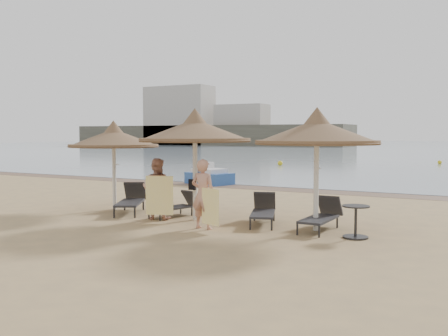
{
  "coord_description": "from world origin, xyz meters",
  "views": [
    {
      "loc": [
        7.33,
        -10.74,
        2.43
      ],
      "look_at": [
        0.89,
        1.2,
        1.48
      ],
      "focal_mm": 40.0,
      "sensor_mm": 36.0,
      "label": 1
    }
  ],
  "objects_px": {
    "lounger_near_left": "(178,205)",
    "side_table": "(356,223)",
    "palapa_left": "(114,139)",
    "palapa_right": "(317,132)",
    "pedal_boat": "(209,176)",
    "lounger_far_left": "(131,199)",
    "person_right": "(203,188)",
    "lounger_near_right": "(263,210)",
    "person_left": "(156,184)",
    "palapa_center": "(195,131)",
    "lounger_far_right": "(322,215)"
  },
  "relations": [
    {
      "from": "person_left",
      "to": "person_right",
      "type": "relative_size",
      "value": 0.97
    },
    {
      "from": "palapa_center",
      "to": "side_table",
      "type": "height_order",
      "value": "palapa_center"
    },
    {
      "from": "lounger_far_left",
      "to": "side_table",
      "type": "xyz_separation_m",
      "value": [
        6.99,
        -0.53,
        -0.04
      ]
    },
    {
      "from": "person_right",
      "to": "palapa_left",
      "type": "bearing_deg",
      "value": -21.92
    },
    {
      "from": "lounger_near_right",
      "to": "side_table",
      "type": "xyz_separation_m",
      "value": [
        2.65,
        -0.72,
        -0.0
      ]
    },
    {
      "from": "lounger_near_right",
      "to": "side_table",
      "type": "height_order",
      "value": "lounger_near_right"
    },
    {
      "from": "lounger_near_left",
      "to": "side_table",
      "type": "xyz_separation_m",
      "value": [
        5.34,
        -0.6,
        0.03
      ]
    },
    {
      "from": "lounger_far_right",
      "to": "palapa_center",
      "type": "bearing_deg",
      "value": -173.2
    },
    {
      "from": "palapa_left",
      "to": "lounger_far_left",
      "type": "relative_size",
      "value": 1.4
    },
    {
      "from": "palapa_right",
      "to": "lounger_far_left",
      "type": "xyz_separation_m",
      "value": [
        -5.9,
        0.1,
        -2.05
      ]
    },
    {
      "from": "lounger_near_left",
      "to": "pedal_boat",
      "type": "height_order",
      "value": "pedal_boat"
    },
    {
      "from": "lounger_near_left",
      "to": "lounger_far_right",
      "type": "relative_size",
      "value": 0.93
    },
    {
      "from": "palapa_right",
      "to": "lounger_far_right",
      "type": "height_order",
      "value": "palapa_right"
    },
    {
      "from": "lounger_near_right",
      "to": "person_left",
      "type": "bearing_deg",
      "value": 175.8
    },
    {
      "from": "lounger_far_right",
      "to": "lounger_far_left",
      "type": "bearing_deg",
      "value": -177.02
    },
    {
      "from": "pedal_boat",
      "to": "lounger_far_right",
      "type": "bearing_deg",
      "value": -27.92
    },
    {
      "from": "side_table",
      "to": "palapa_left",
      "type": "bearing_deg",
      "value": 174.48
    },
    {
      "from": "palapa_center",
      "to": "palapa_right",
      "type": "height_order",
      "value": "palapa_center"
    },
    {
      "from": "lounger_far_left",
      "to": "person_right",
      "type": "xyz_separation_m",
      "value": [
        3.31,
        -1.25,
        0.63
      ]
    },
    {
      "from": "palapa_center",
      "to": "person_left",
      "type": "xyz_separation_m",
      "value": [
        -1.0,
        -0.46,
        -1.49
      ]
    },
    {
      "from": "palapa_right",
      "to": "lounger_near_right",
      "type": "bearing_deg",
      "value": 169.53
    },
    {
      "from": "lounger_near_left",
      "to": "lounger_far_right",
      "type": "height_order",
      "value": "lounger_far_right"
    },
    {
      "from": "side_table",
      "to": "lounger_far_left",
      "type": "bearing_deg",
      "value": 175.67
    },
    {
      "from": "palapa_right",
      "to": "lounger_near_right",
      "type": "xyz_separation_m",
      "value": [
        -1.55,
        0.29,
        -2.09
      ]
    },
    {
      "from": "lounger_near_right",
      "to": "lounger_far_right",
      "type": "relative_size",
      "value": 1.03
    },
    {
      "from": "palapa_left",
      "to": "palapa_right",
      "type": "bearing_deg",
      "value": -2.79
    },
    {
      "from": "lounger_near_left",
      "to": "lounger_far_right",
      "type": "bearing_deg",
      "value": 14.98
    },
    {
      "from": "palapa_center",
      "to": "lounger_near_left",
      "type": "xyz_separation_m",
      "value": [
        -0.77,
        0.27,
        -2.16
      ]
    },
    {
      "from": "palapa_center",
      "to": "palapa_right",
      "type": "xyz_separation_m",
      "value": [
        3.47,
        0.1,
        -0.04
      ]
    },
    {
      "from": "palapa_left",
      "to": "person_right",
      "type": "bearing_deg",
      "value": -19.49
    },
    {
      "from": "lounger_far_left",
      "to": "lounger_near_right",
      "type": "bearing_deg",
      "value": -25.66
    },
    {
      "from": "person_right",
      "to": "palapa_right",
      "type": "bearing_deg",
      "value": -158.51
    },
    {
      "from": "palapa_right",
      "to": "side_table",
      "type": "bearing_deg",
      "value": -21.4
    },
    {
      "from": "lounger_near_right",
      "to": "person_left",
      "type": "relative_size",
      "value": 0.94
    },
    {
      "from": "palapa_center",
      "to": "lounger_far_right",
      "type": "relative_size",
      "value": 1.72
    },
    {
      "from": "palapa_left",
      "to": "side_table",
      "type": "xyz_separation_m",
      "value": [
        7.85,
        -0.76,
        -1.9
      ]
    },
    {
      "from": "side_table",
      "to": "person_left",
      "type": "distance_m",
      "value": 5.6
    },
    {
      "from": "lounger_far_left",
      "to": "lounger_far_right",
      "type": "xyz_separation_m",
      "value": [
        6.0,
        0.1,
        -0.03
      ]
    },
    {
      "from": "lounger_near_left",
      "to": "pedal_boat",
      "type": "distance_m",
      "value": 9.26
    },
    {
      "from": "palapa_left",
      "to": "lounger_far_right",
      "type": "relative_size",
      "value": 1.56
    },
    {
      "from": "palapa_right",
      "to": "person_left",
      "type": "bearing_deg",
      "value": -172.93
    },
    {
      "from": "side_table",
      "to": "pedal_boat",
      "type": "xyz_separation_m",
      "value": [
        -9.16,
        9.04,
        0.02
      ]
    },
    {
      "from": "palapa_left",
      "to": "palapa_right",
      "type": "height_order",
      "value": "palapa_right"
    },
    {
      "from": "side_table",
      "to": "lounger_near_left",
      "type": "bearing_deg",
      "value": 173.57
    },
    {
      "from": "lounger_near_right",
      "to": "palapa_center",
      "type": "bearing_deg",
      "value": 171.02
    },
    {
      "from": "palapa_left",
      "to": "side_table",
      "type": "bearing_deg",
      "value": -5.52
    },
    {
      "from": "palapa_right",
      "to": "lounger_near_left",
      "type": "height_order",
      "value": "palapa_right"
    },
    {
      "from": "lounger_far_left",
      "to": "person_right",
      "type": "bearing_deg",
      "value": -48.77
    },
    {
      "from": "lounger_far_right",
      "to": "person_left",
      "type": "relative_size",
      "value": 0.91
    },
    {
      "from": "palapa_right",
      "to": "person_right",
      "type": "relative_size",
      "value": 1.5
    }
  ]
}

